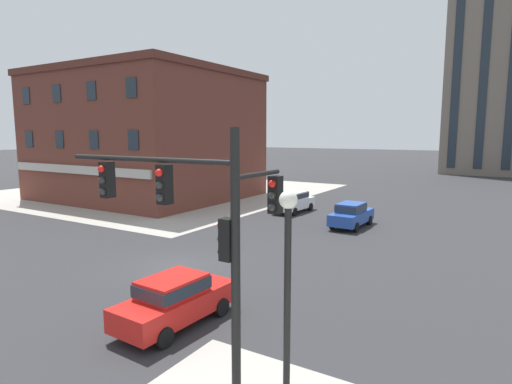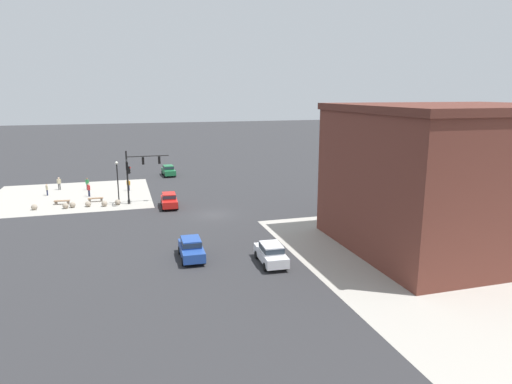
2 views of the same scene
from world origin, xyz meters
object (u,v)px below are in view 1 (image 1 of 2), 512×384
Objects in this scene: traffic_signal_main at (206,236)px; car_main_southbound_near at (294,201)px; street_lamp_corner_near at (287,289)px; car_main_northbound_near at (175,298)px; car_main_northbound_far at (351,214)px.

car_main_southbound_near is at bearing 111.80° from traffic_signal_main.
car_main_southbound_near is (-11.53, 23.69, -2.42)m from street_lamp_corner_near.
street_lamp_corner_near is at bearing -64.05° from car_main_southbound_near.
traffic_signal_main is at bearing -38.48° from car_main_northbound_near.
street_lamp_corner_near reaches higher than car_main_southbound_near.
car_main_northbound_far is (-3.56, 20.58, -3.20)m from traffic_signal_main.
traffic_signal_main reaches higher than car_main_northbound_near.
car_main_northbound_near is at bearing -74.31° from car_main_southbound_near.
traffic_signal_main is 5.63m from car_main_northbound_near.
traffic_signal_main is 25.61m from car_main_southbound_near.
traffic_signal_main is at bearing -80.19° from car_main_northbound_far.
car_main_northbound_near is at bearing 141.52° from traffic_signal_main.
car_main_southbound_near is (-9.44, 23.59, -3.20)m from traffic_signal_main.
car_main_northbound_far is (-5.65, 20.68, -2.42)m from street_lamp_corner_near.
street_lamp_corner_near is (2.09, -0.10, -0.79)m from traffic_signal_main.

